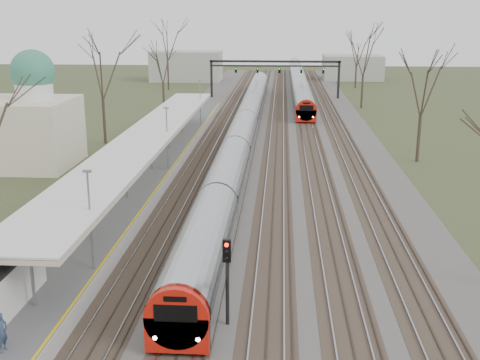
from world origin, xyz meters
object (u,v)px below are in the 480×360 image
object	(u,v)px
train_far	(299,81)
passenger	(2,332)
signal_post	(227,269)
train_near	(246,124)

from	to	relation	value
train_far	passenger	size ratio (longest dim) A/B	47.14
passenger	signal_post	xyz separation A→B (m)	(8.01, 4.20, 0.93)
train_near	passenger	bearing A→B (deg)	-97.70
train_far	signal_post	distance (m)	88.04
train_near	train_far	size ratio (longest dim) A/B	1.20
signal_post	train_near	bearing A→B (deg)	92.38
train_far	passenger	xyz separation A→B (m)	(-13.26, -92.07, 0.32)
train_near	train_far	distance (m)	46.27
signal_post	train_far	bearing A→B (deg)	86.58
train_near	train_far	bearing A→B (deg)	81.30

